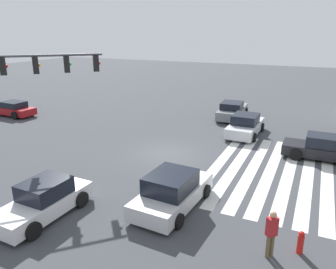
{
  "coord_description": "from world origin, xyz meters",
  "views": [
    {
      "loc": [
        -17.33,
        -8.09,
        7.38
      ],
      "look_at": [
        0.0,
        0.0,
        1.27
      ],
      "focal_mm": 35.0,
      "sensor_mm": 36.0,
      "label": 1
    }
  ],
  "objects": [
    {
      "name": "car_1",
      "position": [
        -8.63,
        1.62,
        0.69
      ],
      "size": [
        4.3,
        2.06,
        1.53
      ],
      "rotation": [
        0.0,
        0.0,
        3.11
      ],
      "color": "silver",
      "rests_on": "ground_plane"
    },
    {
      "name": "car_3",
      "position": [
        5.98,
        -3.47,
        0.7
      ],
      "size": [
        4.6,
        2.23,
        1.56
      ],
      "rotation": [
        0.0,
        0.0,
        -0.02
      ],
      "color": "silver",
      "rests_on": "ground_plane"
    },
    {
      "name": "ground_plane",
      "position": [
        0.0,
        0.0,
        0.0
      ],
      "size": [
        117.27,
        117.27,
        0.0
      ],
      "primitive_type": "plane",
      "color": "#3D3F44"
    },
    {
      "name": "car_2",
      "position": [
        10.29,
        -1.4,
        0.69
      ],
      "size": [
        4.86,
        2.34,
        1.49
      ],
      "rotation": [
        0.0,
        0.0,
        0.05
      ],
      "color": "gray",
      "rests_on": "ground_plane"
    },
    {
      "name": "pedestrian",
      "position": [
        -7.36,
        -7.24,
        0.98
      ],
      "size": [
        0.41,
        0.41,
        1.74
      ],
      "rotation": [
        0.0,
        0.0,
        0.78
      ],
      "color": "brown",
      "rests_on": "ground_plane"
    },
    {
      "name": "car_0",
      "position": [
        -5.7,
        -2.87,
        0.72
      ],
      "size": [
        4.66,
        2.4,
        1.61
      ],
      "rotation": [
        0.0,
        0.0,
        -0.06
      ],
      "color": "silver",
      "rests_on": "ground_plane"
    },
    {
      "name": "crosswalk_markings",
      "position": [
        0.0,
        -6.67,
        0.0
      ],
      "size": [
        10.77,
        7.25,
        0.01
      ],
      "rotation": [
        0.0,
        0.0,
        1.57
      ],
      "color": "silver",
      "rests_on": "ground_plane"
    },
    {
      "name": "traffic_signal_mast",
      "position": [
        -5.66,
        5.66,
        4.89
      ],
      "size": [
        5.03,
        5.03,
        6.41
      ],
      "rotation": [
        0.0,
        0.0,
        -0.79
      ],
      "color": "#47474C",
      "rests_on": "ground_plane"
    },
    {
      "name": "car_4",
      "position": [
        2.8,
        16.86,
        0.62
      ],
      "size": [
        2.03,
        4.75,
        1.32
      ],
      "rotation": [
        0.0,
        0.0,
        1.54
      ],
      "color": "maroon",
      "rests_on": "ground_plane"
    },
    {
      "name": "car_6",
      "position": [
        3.15,
        -8.77,
        0.7
      ],
      "size": [
        2.02,
        4.45,
        1.47
      ],
      "rotation": [
        0.0,
        0.0,
        1.56
      ],
      "color": "black",
      "rests_on": "ground_plane"
    },
    {
      "name": "fire_hydrant",
      "position": [
        -6.72,
        -8.17,
        0.43
      ],
      "size": [
        0.22,
        0.22,
        0.86
      ],
      "color": "red",
      "rests_on": "ground_plane"
    }
  ]
}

